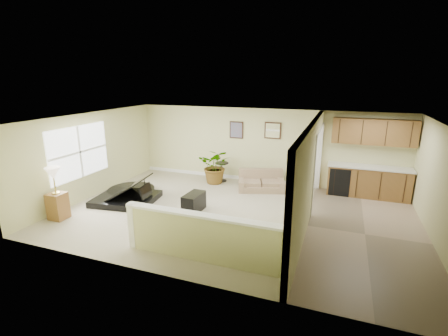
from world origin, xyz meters
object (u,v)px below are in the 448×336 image
(piano_bench, at_px, (194,203))
(piano, at_px, (127,178))
(palm_plant, at_px, (216,166))
(lamp_stand, at_px, (57,197))
(small_plant, at_px, (302,188))
(accent_table, at_px, (222,169))
(loveseat, at_px, (261,180))

(piano_bench, bearing_deg, piano, 177.14)
(piano_bench, bearing_deg, palm_plant, 97.64)
(lamp_stand, bearing_deg, small_plant, 34.42)
(accent_table, distance_m, small_plant, 2.83)
(palm_plant, relative_size, lamp_stand, 0.89)
(palm_plant, bearing_deg, piano, -128.39)
(piano, bearing_deg, loveseat, 25.04)
(loveseat, bearing_deg, small_plant, -22.81)
(accent_table, height_order, palm_plant, palm_plant)
(piano_bench, relative_size, loveseat, 0.45)
(loveseat, distance_m, accent_table, 1.54)
(loveseat, xyz_separation_m, small_plant, (1.29, -0.12, -0.06))
(piano, bearing_deg, accent_table, 45.21)
(lamp_stand, bearing_deg, loveseat, 42.54)
(accent_table, bearing_deg, piano, -127.00)
(piano, distance_m, lamp_stand, 1.92)
(accent_table, height_order, lamp_stand, lamp_stand)
(loveseat, bearing_deg, piano_bench, -136.31)
(piano, xyz_separation_m, piano_bench, (2.18, -0.11, -0.41))
(loveseat, height_order, accent_table, loveseat)
(loveseat, height_order, palm_plant, palm_plant)
(loveseat, distance_m, lamp_stand, 5.85)
(piano, relative_size, piano_bench, 2.89)
(piano, height_order, accent_table, piano)
(piano_bench, height_order, small_plant, small_plant)
(accent_table, relative_size, palm_plant, 0.55)
(piano_bench, relative_size, palm_plant, 0.62)
(accent_table, xyz_separation_m, small_plant, (2.79, -0.49, -0.17))
(piano, distance_m, piano_bench, 2.22)
(lamp_stand, bearing_deg, piano_bench, 28.00)
(piano, height_order, loveseat, piano)
(piano_bench, xyz_separation_m, lamp_stand, (-3.03, -1.61, 0.32))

